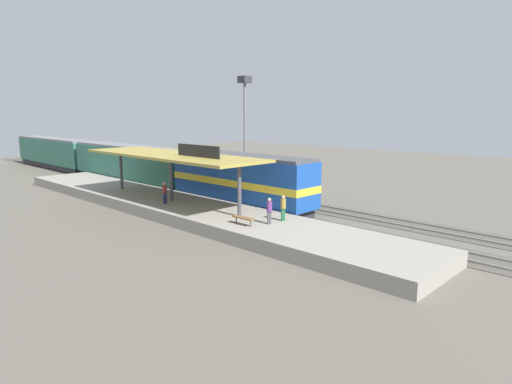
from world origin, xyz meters
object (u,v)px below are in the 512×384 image
object	(u,v)px
passenger_carriage_front	(129,164)
person_walking	(165,192)
light_mast	(245,108)
person_waiting	(269,209)
locomotive	(240,180)
platform_bench	(243,218)
person_boarding	(283,207)
passenger_carriage_rear	(54,152)

from	to	relation	value
passenger_carriage_front	person_walking	xyz separation A→B (m)	(-5.68, -15.38, -0.46)
light_mast	person_waiting	xyz separation A→B (m)	(-12.50, -14.97, -6.54)
person_waiting	locomotive	bearing A→B (deg)	58.29
platform_bench	person_waiting	xyz separation A→B (m)	(1.30, -1.05, 0.51)
locomotive	light_mast	size ratio (longest dim) A/B	1.23
light_mast	person_boarding	xyz separation A→B (m)	(-11.25, -15.06, -6.54)
person_boarding	light_mast	bearing A→B (deg)	53.25
platform_bench	light_mast	bearing A→B (deg)	45.25
platform_bench	light_mast	distance (m)	20.83
passenger_carriage_front	person_walking	distance (m)	16.40
passenger_carriage_front	light_mast	world-z (taller)	light_mast
light_mast	person_waiting	world-z (taller)	light_mast
passenger_carriage_rear	light_mast	xyz separation A→B (m)	(7.80, -31.44, 6.08)
platform_bench	person_waiting	size ratio (longest dim) A/B	0.99
light_mast	person_walking	world-z (taller)	light_mast
passenger_carriage_rear	light_mast	world-z (taller)	light_mast
light_mast	person_walking	xyz separation A→B (m)	(-13.48, -4.74, -6.54)
person_walking	passenger_carriage_rear	bearing A→B (deg)	81.07
passenger_carriage_rear	locomotive	bearing A→B (deg)	-90.00
platform_bench	locomotive	bearing A→B (deg)	47.57
person_boarding	person_waiting	bearing A→B (deg)	175.83
light_mast	person_waiting	size ratio (longest dim) A/B	6.84
person_waiting	person_boarding	distance (m)	1.26
passenger_carriage_front	passenger_carriage_rear	bearing A→B (deg)	90.00
locomotive	passenger_carriage_front	xyz separation A→B (m)	(0.00, 18.00, -0.10)
passenger_carriage_front	passenger_carriage_rear	world-z (taller)	same
person_waiting	person_boarding	bearing A→B (deg)	-4.17
passenger_carriage_rear	person_boarding	world-z (taller)	passenger_carriage_rear
passenger_carriage_rear	person_boarding	xyz separation A→B (m)	(-3.45, -46.50, -0.46)
person_walking	person_boarding	xyz separation A→B (m)	(2.24, -10.32, 0.00)
locomotive	light_mast	world-z (taller)	light_mast
passenger_carriage_front	passenger_carriage_rear	distance (m)	20.80
passenger_carriage_front	person_walking	world-z (taller)	passenger_carriage_front
platform_bench	person_walking	world-z (taller)	person_walking
platform_bench	person_boarding	bearing A→B (deg)	-23.99
locomotive	passenger_carriage_rear	distance (m)	38.80
locomotive	passenger_carriage_front	distance (m)	18.00
platform_bench	passenger_carriage_rear	world-z (taller)	passenger_carriage_rear
platform_bench	person_boarding	world-z (taller)	person_boarding
person_waiting	person_boarding	size ratio (longest dim) A/B	1.00
locomotive	person_walking	world-z (taller)	locomotive
person_waiting	person_walking	bearing A→B (deg)	95.48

